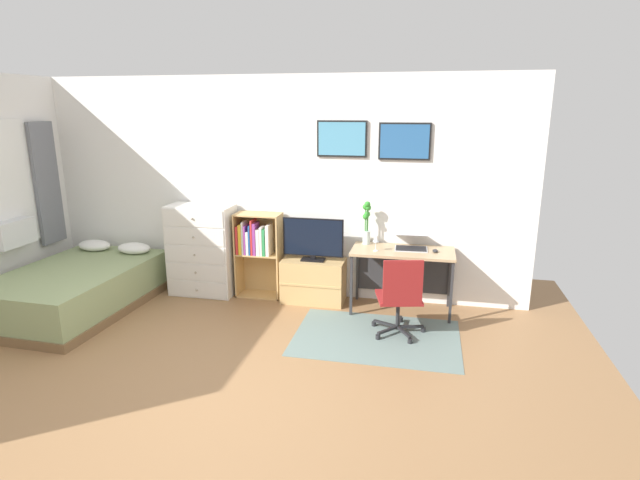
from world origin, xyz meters
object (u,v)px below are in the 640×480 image
Objects in this scene: bed at (77,288)px; tv_stand at (314,281)px; bookshelf at (257,247)px; dresser at (202,250)px; laptop at (411,242)px; bamboo_vase at (367,222)px; wine_glass at (376,239)px; television at (313,240)px; desk at (403,260)px; office_chair at (400,295)px; computer_mouse at (435,251)px.

bed is 2.80m from tv_stand.
bed is at bearing -155.99° from bookshelf.
dresser reaches higher than bed.
dresser is 2.77× the size of laptop.
bamboo_vase is at bearing 17.40° from bed.
bed is at bearing -169.42° from wine_glass.
television reaches higher than bed.
desk is at bearing 14.09° from bed.
bed is 4.03× the size of bamboo_vase.
wine_glass reaches higher than laptop.
bookshelf is (1.94, 0.87, 0.38)m from bed.
bed is at bearing -164.40° from bamboo_vase.
bookshelf is 0.75m from television.
tv_stand is at bearing 179.69° from desk.
bookshelf is 2.57× the size of laptop.
office_chair is 1.66× the size of bamboo_vase.
computer_mouse is (0.34, 0.69, 0.30)m from office_chair.
office_chair is at bearing -88.40° from desk.
bed is at bearing -167.71° from desk.
bed is 3.51m from bamboo_vase.
tv_stand is at bearing 179.45° from laptop.
office_chair reaches higher than bed.
laptop is (1.15, 0.06, 0.02)m from television.
wine_glass is (-0.39, -0.22, 0.07)m from laptop.
tv_stand is 0.65× the size of desk.
bed is 20.03× the size of computer_mouse.
bookshelf reaches higher than tv_stand.
dresser is 2.23m from wine_glass.
tv_stand is at bearing 18.86° from bed.
desk is 11.19× the size of computer_mouse.
bed is 2.83× the size of television.
laptop is (3.83, 0.86, 0.55)m from bed.
wine_glass is at bearing -4.23° from dresser.
dresser reaches higher than television.
bed is 3.56m from wine_glass.
laptop is at bearing 29.21° from wine_glass.
desk is at bearing -13.32° from bamboo_vase.
tv_stand is 1.83× the size of laptop.
desk is (3.74, 0.82, 0.34)m from bed.
office_chair is 8.27× the size of computer_mouse.
dresser is 0.98× the size of desk.
dresser is at bearing -179.79° from desk.
office_chair is (2.53, -0.77, -0.12)m from dresser.
computer_mouse reaches higher than tv_stand.
tv_stand is (1.44, 0.02, -0.31)m from dresser.
wine_glass is at bearing -11.50° from television.
television reaches higher than desk.
desk is 0.79m from office_chair.
bookshelf is 1.53m from wine_glass.
dresser is 1.51× the size of tv_stand.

